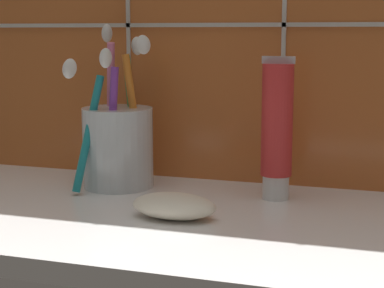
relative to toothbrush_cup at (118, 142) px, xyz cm
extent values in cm
cube|color=white|center=(16.23, -8.80, -6.32)|extent=(77.69, 32.05, 2.00)
cube|color=beige|center=(16.23, 6.62, 13.58)|extent=(87.69, 0.24, 0.50)
cylinder|color=silver|center=(0.02, 0.01, -0.64)|extent=(8.27, 8.27, 9.36)
cylinder|color=orange|center=(2.00, 0.47, 2.66)|extent=(2.96, 1.47, 15.27)
ellipsoid|color=white|center=(3.08, 0.70, 11.33)|extent=(2.18, 1.68, 2.40)
cylinder|color=green|center=(0.89, 2.45, 2.56)|extent=(1.38, 3.29, 15.09)
ellipsoid|color=white|center=(1.09, 3.75, 11.12)|extent=(1.59, 2.18, 2.43)
cylinder|color=pink|center=(-1.81, 2.12, 3.30)|extent=(2.90, 3.81, 16.60)
ellipsoid|color=white|center=(-2.75, 3.58, 12.60)|extent=(2.21, 2.44, 2.47)
cylinder|color=teal|center=(-2.04, -3.43, 1.45)|extent=(2.50, 5.22, 13.03)
ellipsoid|color=white|center=(-2.84, -5.83, 8.86)|extent=(1.96, 2.60, 2.63)
cylinder|color=purple|center=(0.39, -2.32, 1.96)|extent=(0.99, 2.96, 13.90)
ellipsoid|color=white|center=(0.35, -3.51, 9.94)|extent=(1.36, 2.04, 2.42)
cylinder|color=white|center=(18.80, 0.01, -3.99)|extent=(2.87, 2.87, 2.66)
cylinder|color=red|center=(18.80, 0.01, 3.38)|extent=(3.38, 3.38, 12.10)
cube|color=silver|center=(18.80, 0.01, 9.83)|extent=(3.55, 0.36, 0.80)
ellipsoid|color=silver|center=(10.67, -10.55, -4.06)|extent=(8.49, 4.90, 2.52)
camera|label=1|loc=(30.86, -67.97, 12.77)|focal=60.00mm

